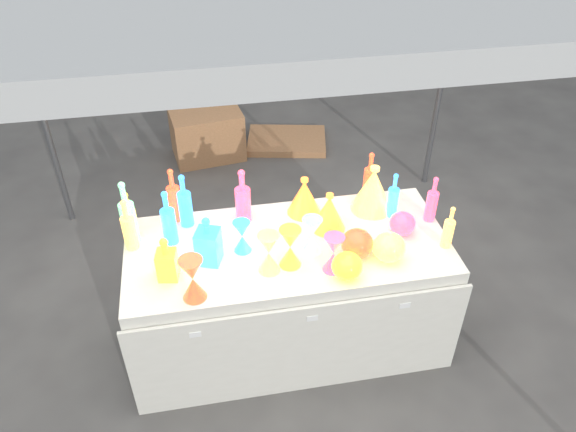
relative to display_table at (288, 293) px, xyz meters
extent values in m
plane|color=#605D59|center=(0.00, 0.01, -0.37)|extent=(80.00, 80.00, 0.00)
cylinder|color=gray|center=(-1.50, 1.51, 0.83)|extent=(0.04, 0.04, 2.40)
cylinder|color=gray|center=(1.50, 1.51, 0.83)|extent=(0.04, 0.04, 2.40)
cylinder|color=gray|center=(0.00, 1.48, 0.63)|extent=(3.00, 0.04, 0.04)
cube|color=silver|center=(0.00, 0.01, 0.00)|extent=(1.80, 0.80, 0.75)
cube|color=silver|center=(0.00, -0.41, -0.04)|extent=(1.84, 0.02, 0.68)
cube|color=white|center=(-0.55, -0.42, 0.23)|extent=(0.06, 0.00, 0.03)
cube|color=white|center=(0.05, -0.42, 0.23)|extent=(0.06, 0.00, 0.03)
cube|color=white|center=(0.55, -0.42, 0.23)|extent=(0.06, 0.00, 0.03)
cube|color=#AE784E|center=(-0.34, 2.30, -0.15)|extent=(0.68, 0.54, 0.46)
cube|color=#AE784E|center=(0.42, 2.38, -0.34)|extent=(0.84, 0.67, 0.06)
camera|label=1|loc=(-0.43, -2.33, 2.40)|focal=35.00mm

